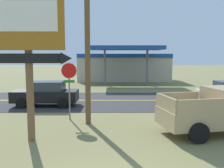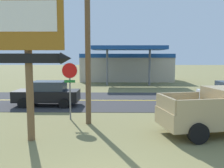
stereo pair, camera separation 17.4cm
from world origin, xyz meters
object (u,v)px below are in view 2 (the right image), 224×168
(utility_pole, at_px, (87,17))
(motel_sign, at_px, (28,39))
(gas_station, at_px, (126,66))
(pickup_tan_parked_on_lawn, at_px, (223,111))
(stop_sign, at_px, (70,81))
(car_black_mid_lane, at_px, (48,93))

(utility_pole, bearing_deg, motel_sign, -126.72)
(motel_sign, distance_m, gas_station, 25.04)
(motel_sign, relative_size, pickup_tan_parked_on_lawn, 1.05)
(motel_sign, bearing_deg, pickup_tan_parked_on_lawn, 8.10)
(motel_sign, distance_m, pickup_tan_parked_on_lawn, 8.40)
(stop_sign, bearing_deg, car_black_mid_lane, 121.22)
(motel_sign, height_order, stop_sign, motel_sign)
(pickup_tan_parked_on_lawn, bearing_deg, utility_pole, 166.02)
(gas_station, xyz_separation_m, car_black_mid_lane, (-5.95, -17.59, -1.11))
(stop_sign, bearing_deg, motel_sign, -104.62)
(utility_pole, distance_m, gas_station, 22.35)
(stop_sign, xyz_separation_m, utility_pole, (1.04, -0.80, 3.08))
(gas_station, bearing_deg, car_black_mid_lane, -108.68)
(motel_sign, xyz_separation_m, utility_pole, (1.92, 2.57, 1.20))
(pickup_tan_parked_on_lawn, bearing_deg, gas_station, 97.59)
(utility_pole, bearing_deg, stop_sign, 142.32)
(pickup_tan_parked_on_lawn, xyz_separation_m, car_black_mid_lane, (-9.07, 5.83, -0.13))
(gas_station, bearing_deg, stop_sign, -100.14)
(motel_sign, distance_m, utility_pole, 3.42)
(pickup_tan_parked_on_lawn, bearing_deg, stop_sign, 161.87)
(motel_sign, xyz_separation_m, car_black_mid_lane, (-1.28, 6.94, -3.07))
(stop_sign, relative_size, utility_pole, 0.31)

